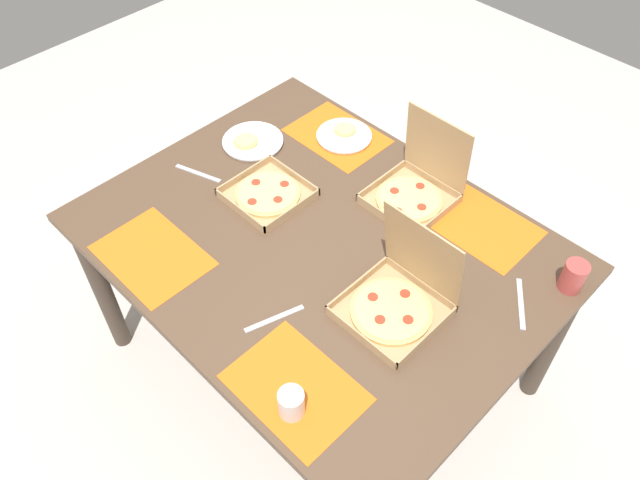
# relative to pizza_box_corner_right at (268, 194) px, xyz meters

# --- Properties ---
(ground_plane) EXTENTS (6.00, 6.00, 0.00)m
(ground_plane) POSITION_rel_pizza_box_corner_right_xyz_m (0.27, -0.02, -0.78)
(ground_plane) COLOR beige
(dining_table) EXTENTS (1.48, 1.16, 0.77)m
(dining_table) POSITION_rel_pizza_box_corner_right_xyz_m (0.27, -0.02, -0.11)
(dining_table) COLOR #3F3328
(dining_table) RESTS_ON ground_plane
(placemat_near_left) EXTENTS (0.36, 0.26, 0.00)m
(placemat_near_left) POSITION_rel_pizza_box_corner_right_xyz_m (-0.06, -0.44, -0.01)
(placemat_near_left) COLOR orange
(placemat_near_left) RESTS_ON dining_table
(placemat_near_right) EXTENTS (0.36, 0.26, 0.00)m
(placemat_near_right) POSITION_rel_pizza_box_corner_right_xyz_m (0.61, -0.44, -0.01)
(placemat_near_right) COLOR orange
(placemat_near_right) RESTS_ON dining_table
(placemat_far_left) EXTENTS (0.36, 0.26, 0.00)m
(placemat_far_left) POSITION_rel_pizza_box_corner_right_xyz_m (-0.06, 0.41, -0.01)
(placemat_far_left) COLOR orange
(placemat_far_left) RESTS_ON dining_table
(placemat_far_right) EXTENTS (0.36, 0.26, 0.00)m
(placemat_far_right) POSITION_rel_pizza_box_corner_right_xyz_m (0.61, 0.41, -0.01)
(placemat_far_right) COLOR orange
(placemat_far_right) RESTS_ON dining_table
(pizza_box_corner_right) EXTENTS (0.26, 0.26, 0.04)m
(pizza_box_corner_right) POSITION_rel_pizza_box_corner_right_xyz_m (0.00, 0.00, 0.00)
(pizza_box_corner_right) COLOR tan
(pizza_box_corner_right) RESTS_ON dining_table
(pizza_box_corner_left) EXTENTS (0.28, 0.28, 0.31)m
(pizza_box_corner_left) POSITION_rel_pizza_box_corner_right_xyz_m (0.63, -0.05, 0.04)
(pizza_box_corner_left) COLOR tan
(pizza_box_corner_left) RESTS_ON dining_table
(pizza_box_edge_far) EXTENTS (0.26, 0.26, 0.30)m
(pizza_box_edge_far) POSITION_rel_pizza_box_corner_right_xyz_m (0.37, 0.35, 0.03)
(pizza_box_edge_far) COLOR tan
(pizza_box_edge_far) RESTS_ON dining_table
(plate_near_left) EXTENTS (0.21, 0.21, 0.03)m
(plate_near_left) POSITION_rel_pizza_box_corner_right_xyz_m (-0.03, 0.42, -0.00)
(plate_near_left) COLOR white
(plate_near_left) RESTS_ON dining_table
(plate_near_right) EXTENTS (0.23, 0.23, 0.03)m
(plate_near_right) POSITION_rel_pizza_box_corner_right_xyz_m (-0.26, 0.15, -0.00)
(plate_near_right) COLOR white
(plate_near_right) RESTS_ON dining_table
(cup_red) EXTENTS (0.07, 0.07, 0.10)m
(cup_red) POSITION_rel_pizza_box_corner_right_xyz_m (0.95, 0.39, 0.04)
(cup_red) COLOR #BF4742
(cup_red) RESTS_ON dining_table
(cup_spare) EXTENTS (0.07, 0.07, 0.09)m
(cup_spare) POSITION_rel_pizza_box_corner_right_xyz_m (0.65, -0.50, 0.03)
(cup_spare) COLOR silver
(cup_spare) RESTS_ON dining_table
(fork_by_far_left) EXTENTS (0.19, 0.07, 0.00)m
(fork_by_far_left) POSITION_rel_pizza_box_corner_right_xyz_m (-0.27, -0.10, -0.01)
(fork_by_far_left) COLOR #B7B7BC
(fork_by_far_left) RESTS_ON dining_table
(fork_by_near_right) EXTENTS (0.07, 0.19, 0.00)m
(fork_by_near_right) POSITION_rel_pizza_box_corner_right_xyz_m (0.40, -0.33, -0.01)
(fork_by_near_right) COLOR #B7B7BC
(fork_by_near_right) RESTS_ON dining_table
(fork_by_far_right) EXTENTS (0.13, 0.16, 0.00)m
(fork_by_far_right) POSITION_rel_pizza_box_corner_right_xyz_m (0.88, 0.23, -0.01)
(fork_by_far_right) COLOR #B7B7BC
(fork_by_far_right) RESTS_ON dining_table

